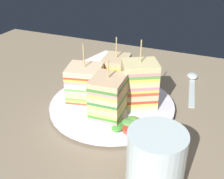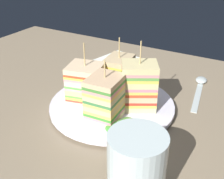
% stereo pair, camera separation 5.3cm
% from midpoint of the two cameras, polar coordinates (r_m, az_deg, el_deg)
% --- Properties ---
extents(ground_plane, '(1.09, 0.73, 0.02)m').
position_cam_midpoint_polar(ground_plane, '(0.56, 2.73, -4.85)').
color(ground_plane, '#85735B').
extents(plate, '(0.24, 0.24, 0.01)m').
position_cam_midpoint_polar(plate, '(0.55, 2.77, -3.32)').
color(plate, white).
rests_on(plate, ground_plane).
extents(sandwich_wedge_0, '(0.06, 0.07, 0.11)m').
position_cam_midpoint_polar(sandwich_wedge_0, '(0.49, 1.76, -1.85)').
color(sandwich_wedge_0, beige).
rests_on(sandwich_wedge_0, plate).
extents(sandwich_wedge_1, '(0.08, 0.08, 0.13)m').
position_cam_midpoint_polar(sandwich_wedge_1, '(0.52, 8.35, 0.64)').
color(sandwich_wedge_1, beige).
rests_on(sandwich_wedge_1, plate).
extents(sandwich_wedge_2, '(0.06, 0.07, 0.12)m').
position_cam_midpoint_polar(sandwich_wedge_2, '(0.58, 4.06, 2.92)').
color(sandwich_wedge_2, beige).
rests_on(sandwich_wedge_2, plate).
extents(sandwich_wedge_3, '(0.08, 0.07, 0.12)m').
position_cam_midpoint_polar(sandwich_wedge_3, '(0.54, -2.48, 1.09)').
color(sandwich_wedge_3, beige).
rests_on(sandwich_wedge_3, plate).
extents(chip_pile, '(0.07, 0.08, 0.03)m').
position_cam_midpoint_polar(chip_pile, '(0.55, 4.61, -1.60)').
color(chip_pile, '#F0C97B').
rests_on(chip_pile, plate).
extents(salad_garnish, '(0.06, 0.06, 0.02)m').
position_cam_midpoint_polar(salad_garnish, '(0.48, 6.33, -7.45)').
color(salad_garnish, '#5FA740').
rests_on(salad_garnish, plate).
extents(spoon, '(0.04, 0.16, 0.01)m').
position_cam_midpoint_polar(spoon, '(0.68, 19.64, 0.87)').
color(spoon, silver).
rests_on(spoon, ground_plane).
extents(napkin, '(0.15, 0.14, 0.01)m').
position_cam_midpoint_polar(napkin, '(0.77, 3.87, 5.67)').
color(napkin, white).
rests_on(napkin, ground_plane).
extents(drinking_glass, '(0.07, 0.07, 0.10)m').
position_cam_midpoint_polar(drinking_glass, '(0.37, 9.23, -16.44)').
color(drinking_glass, silver).
rests_on(drinking_glass, ground_plane).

